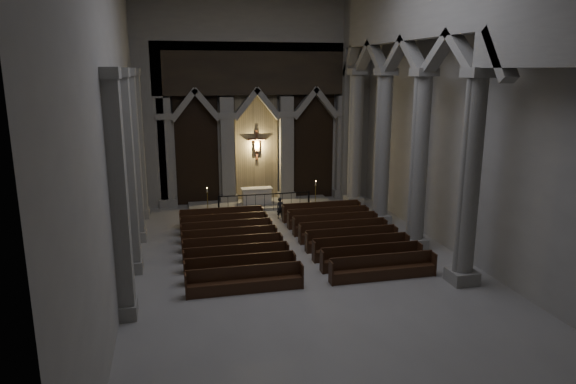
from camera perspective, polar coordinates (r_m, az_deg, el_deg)
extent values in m
plane|color=gray|center=(21.08, 2.00, -8.71)|extent=(24.00, 24.00, 0.00)
cube|color=#9F9C94|center=(31.33, -3.65, 9.84)|extent=(14.00, 0.10, 12.00)
cube|color=#9F9C94|center=(8.75, 23.00, -0.45)|extent=(14.00, 0.10, 12.00)
cube|color=#9F9C94|center=(19.05, -18.79, 6.87)|extent=(0.10, 24.00, 12.00)
cube|color=#9F9C94|center=(22.48, 19.81, 7.69)|extent=(0.10, 24.00, 12.00)
cube|color=gray|center=(30.72, -13.43, 4.18)|extent=(0.80, 0.50, 6.40)
cube|color=gray|center=(31.31, -13.13, -1.16)|extent=(1.05, 0.70, 0.50)
cube|color=gray|center=(30.47, -13.65, 8.17)|extent=(1.00, 0.65, 0.35)
cube|color=gray|center=(30.90, -6.72, 4.50)|extent=(0.80, 0.50, 6.40)
cube|color=gray|center=(31.48, -6.58, -0.81)|extent=(1.05, 0.70, 0.50)
cube|color=gray|center=(30.64, -6.83, 8.48)|extent=(1.00, 0.65, 0.35)
cube|color=gray|center=(31.48, -0.18, 4.76)|extent=(0.80, 0.50, 6.40)
cube|color=gray|center=(32.06, -0.18, -0.46)|extent=(1.05, 0.70, 0.50)
cube|color=gray|center=(31.23, -0.18, 8.66)|extent=(1.00, 0.65, 0.35)
cube|color=gray|center=(32.46, 6.05, 4.95)|extent=(0.80, 0.50, 6.40)
cube|color=gray|center=(33.02, 5.93, -0.12)|extent=(1.05, 0.70, 0.50)
cube|color=gray|center=(32.22, 6.15, 8.73)|extent=(1.00, 0.65, 0.35)
cube|color=black|center=(31.06, -10.12, 4.99)|extent=(2.60, 0.15, 7.00)
cube|color=#988662|center=(31.44, -3.54, 5.27)|extent=(2.60, 0.15, 7.00)
cube|color=black|center=(32.22, 2.82, 5.48)|extent=(2.60, 0.15, 7.00)
cube|color=black|center=(30.78, -3.55, 13.50)|extent=(12.00, 0.50, 3.00)
cube|color=gray|center=(30.57, -15.06, 6.50)|extent=(1.60, 0.50, 9.00)
cube|color=gray|center=(32.57, 7.45, 7.24)|extent=(1.60, 0.50, 9.00)
cube|color=gray|center=(30.89, -3.62, 18.15)|extent=(14.00, 0.50, 3.00)
plane|color=#F6D26E|center=(31.41, -3.53, 5.27)|extent=(1.50, 0.00, 1.50)
cube|color=#502B1B|center=(31.32, -3.50, 5.24)|extent=(0.13, 0.08, 1.80)
cube|color=#502B1B|center=(31.27, -3.51, 5.88)|extent=(1.10, 0.08, 0.13)
cube|color=#A67F60|center=(31.27, -3.48, 5.14)|extent=(0.26, 0.10, 0.60)
sphere|color=#A67F60|center=(31.21, -3.49, 5.86)|extent=(0.17, 0.17, 0.17)
cylinder|color=#A67F60|center=(31.18, -3.96, 5.79)|extent=(0.45, 0.08, 0.08)
cylinder|color=#A67F60|center=(31.26, -3.02, 5.83)|extent=(0.45, 0.08, 0.08)
cube|color=gray|center=(31.23, 7.28, -0.95)|extent=(1.00, 1.00, 0.50)
cylinder|color=gray|center=(30.52, 7.49, 5.89)|extent=(0.70, 0.70, 7.50)
cube|color=gray|center=(30.27, 7.71, 13.13)|extent=(0.95, 0.95, 0.35)
cube|color=gray|center=(27.65, 10.13, -2.95)|extent=(1.00, 1.00, 0.50)
cylinder|color=gray|center=(26.85, 10.45, 4.76)|extent=(0.70, 0.70, 7.50)
cube|color=gray|center=(26.56, 10.81, 13.00)|extent=(0.95, 0.95, 0.35)
cube|color=gray|center=(24.20, 13.82, -5.51)|extent=(1.00, 1.00, 0.50)
cylinder|color=gray|center=(23.28, 14.33, 3.26)|extent=(0.70, 0.70, 7.50)
cube|color=gray|center=(22.94, 14.89, 12.76)|extent=(0.95, 0.95, 0.35)
cube|color=gray|center=(20.94, 18.74, -8.87)|extent=(1.00, 1.00, 0.50)
cylinder|color=gray|center=(19.88, 19.55, 1.21)|extent=(0.70, 0.70, 7.50)
cube|color=gray|center=(19.48, 20.45, 12.34)|extent=(0.95, 0.95, 0.35)
cube|color=gray|center=(32.23, 6.34, 7.39)|extent=(0.55, 1.20, 9.20)
cube|color=gray|center=(29.42, -15.75, -2.25)|extent=(0.60, 1.00, 0.50)
cube|color=gray|center=(28.67, -16.22, 4.99)|extent=(0.50, 0.80, 7.50)
cube|color=gray|center=(28.40, -16.74, 12.69)|extent=(0.60, 1.00, 0.35)
cube|color=gray|center=(25.59, -16.12, -4.61)|extent=(0.60, 1.00, 0.50)
cube|color=gray|center=(24.73, -16.68, 3.69)|extent=(0.50, 0.80, 7.50)
cube|color=gray|center=(24.41, -17.30, 12.62)|extent=(0.60, 1.00, 0.35)
cube|color=gray|center=(21.82, -16.63, -7.80)|extent=(0.60, 1.00, 0.50)
cube|color=gray|center=(20.80, -17.31, 1.89)|extent=(0.50, 0.80, 7.50)
cube|color=gray|center=(20.42, -18.08, 12.53)|extent=(0.60, 1.00, 0.35)
cube|color=gray|center=(18.15, -17.35, -12.30)|extent=(0.60, 1.00, 0.50)
cube|color=gray|center=(16.90, -18.23, -0.74)|extent=(0.50, 0.80, 7.50)
cube|color=gray|center=(16.44, -19.23, 12.39)|extent=(0.60, 1.00, 0.35)
cube|color=gray|center=(30.91, -3.06, -1.34)|extent=(8.50, 2.60, 0.15)
cube|color=beige|center=(30.74, -3.50, -0.42)|extent=(1.70, 0.66, 0.90)
cube|color=silver|center=(30.64, -3.51, 0.43)|extent=(1.84, 0.74, 0.04)
cube|color=black|center=(29.40, -2.63, -0.25)|extent=(5.26, 0.05, 0.05)
cube|color=black|center=(29.17, -7.71, -1.43)|extent=(0.09, 0.09, 1.05)
cube|color=black|center=(30.08, 2.31, -0.86)|extent=(0.09, 0.09, 1.05)
cylinder|color=black|center=(29.23, -6.68, -1.43)|extent=(0.02, 0.02, 0.97)
cylinder|color=black|center=(29.29, -5.66, -1.37)|extent=(0.02, 0.02, 0.97)
cylinder|color=black|center=(29.36, -4.64, -1.32)|extent=(0.02, 0.02, 0.97)
cylinder|color=black|center=(29.43, -3.63, -1.26)|extent=(0.02, 0.02, 0.97)
cylinder|color=black|center=(29.52, -2.62, -1.20)|extent=(0.02, 0.02, 0.97)
cylinder|color=black|center=(29.62, -1.62, -1.15)|extent=(0.02, 0.02, 0.97)
cylinder|color=black|center=(29.72, -0.62, -1.09)|extent=(0.02, 0.02, 0.97)
cylinder|color=black|center=(29.83, 0.36, -1.03)|extent=(0.02, 0.02, 0.97)
cylinder|color=black|center=(29.96, 1.34, -0.98)|extent=(0.02, 0.02, 0.97)
cylinder|color=#A38C32|center=(28.99, -8.87, -2.58)|extent=(0.28, 0.28, 0.06)
cylinder|color=#A38C32|center=(28.82, -8.92, -1.32)|extent=(0.04, 0.04, 1.32)
cylinder|color=#A38C32|center=(28.66, -8.97, -0.04)|extent=(0.14, 0.14, 0.02)
cylinder|color=#F4EACD|center=(28.63, -8.98, 0.19)|extent=(0.06, 0.06, 0.23)
sphere|color=#FFC559|center=(28.60, -8.99, 0.46)|extent=(0.05, 0.05, 0.05)
cylinder|color=#A38C32|center=(30.45, 3.06, -1.66)|extent=(0.27, 0.27, 0.06)
cylinder|color=#A38C32|center=(30.28, 3.07, -0.46)|extent=(0.04, 0.04, 1.31)
cylinder|color=#A38C32|center=(30.13, 3.09, 0.75)|extent=(0.14, 0.14, 0.02)
cylinder|color=#F4EACD|center=(30.11, 3.09, 0.97)|extent=(0.05, 0.05, 0.23)
sphere|color=#FFC559|center=(30.08, 3.09, 1.23)|extent=(0.05, 0.05, 0.05)
cube|color=black|center=(26.92, -7.34, -3.34)|extent=(4.25, 0.40, 0.46)
cube|color=black|center=(26.97, -7.42, -2.25)|extent=(4.25, 0.07, 0.51)
cube|color=black|center=(26.75, -11.90, -3.12)|extent=(0.06, 0.46, 0.91)
cube|color=black|center=(27.13, -2.88, -2.61)|extent=(0.06, 0.46, 0.91)
cube|color=black|center=(27.93, 3.75, -2.64)|extent=(4.25, 0.40, 0.46)
cube|color=black|center=(27.97, 3.66, -1.59)|extent=(4.25, 0.07, 0.51)
cube|color=black|center=(27.35, -0.51, -2.47)|extent=(0.06, 0.46, 0.91)
cube|color=black|center=(28.53, 7.86, -1.92)|extent=(0.06, 0.46, 0.91)
cube|color=black|center=(25.79, -7.07, -4.09)|extent=(4.25, 0.40, 0.46)
cube|color=black|center=(25.83, -7.15, -2.94)|extent=(4.25, 0.07, 0.51)
cube|color=black|center=(25.61, -11.83, -3.87)|extent=(0.06, 0.46, 0.91)
cube|color=black|center=(26.00, -2.42, -3.32)|extent=(0.06, 0.46, 0.91)
cube|color=black|center=(26.83, 4.48, -3.33)|extent=(4.25, 0.40, 0.46)
cube|color=black|center=(26.87, 4.38, -2.23)|extent=(4.25, 0.07, 0.51)
cube|color=black|center=(26.23, 0.05, -3.16)|extent=(0.06, 0.46, 0.91)
cube|color=black|center=(27.46, 8.73, -2.56)|extent=(0.06, 0.46, 0.91)
cube|color=black|center=(24.66, -6.78, -4.90)|extent=(4.25, 0.40, 0.46)
cube|color=black|center=(24.70, -6.86, -3.71)|extent=(4.25, 0.07, 0.51)
cube|color=black|center=(24.47, -11.76, -4.68)|extent=(0.06, 0.46, 0.91)
cube|color=black|center=(24.88, -1.91, -4.09)|extent=(0.06, 0.46, 0.91)
cube|color=black|center=(25.75, 5.28, -4.07)|extent=(4.25, 0.40, 0.46)
cube|color=black|center=(25.78, 5.17, -2.92)|extent=(4.25, 0.07, 0.51)
cube|color=black|center=(25.12, 0.66, -3.92)|extent=(0.06, 0.46, 0.91)
cube|color=black|center=(26.40, 9.68, -3.24)|extent=(0.06, 0.46, 0.91)
cube|color=black|center=(23.53, -6.46, -5.80)|extent=(4.25, 0.40, 0.46)
cube|color=black|center=(23.56, -6.54, -4.54)|extent=(4.25, 0.07, 0.51)
cube|color=black|center=(23.34, -11.68, -5.57)|extent=(0.06, 0.46, 0.91)
cube|color=black|center=(23.77, -1.36, -4.93)|extent=(0.06, 0.46, 0.91)
cube|color=black|center=(24.67, 6.14, -4.87)|extent=(4.25, 0.40, 0.46)
cube|color=black|center=(24.70, 6.02, -3.68)|extent=(4.25, 0.07, 0.51)
cube|color=black|center=(24.02, 1.34, -4.74)|extent=(0.06, 0.46, 0.91)
cube|color=black|center=(25.36, 10.71, -3.99)|extent=(0.06, 0.46, 0.91)
cube|color=black|center=(22.42, -6.10, -6.78)|extent=(4.25, 0.40, 0.46)
cube|color=black|center=(22.44, -6.19, -5.46)|extent=(4.25, 0.07, 0.51)
cube|color=black|center=(22.21, -11.60, -6.55)|extent=(0.06, 0.46, 0.91)
cube|color=black|center=(22.67, -0.75, -5.86)|extent=(0.06, 0.46, 0.91)
cube|color=black|center=(23.61, 7.08, -5.75)|extent=(4.25, 0.40, 0.46)
cube|color=black|center=(23.63, 6.96, -4.50)|extent=(4.25, 0.07, 0.51)
cube|color=black|center=(22.92, 2.07, -5.64)|extent=(0.06, 0.46, 0.91)
cube|color=black|center=(24.32, 11.83, -4.79)|extent=(0.06, 0.46, 0.91)
cube|color=black|center=(21.31, -5.70, -7.86)|extent=(4.25, 0.40, 0.46)
cube|color=black|center=(21.32, -5.80, -6.48)|extent=(4.25, 0.07, 0.51)
cube|color=black|center=(21.10, -11.50, -7.64)|extent=(0.06, 0.46, 0.91)
cube|color=black|center=(21.57, -0.07, -6.88)|extent=(0.06, 0.46, 0.91)
cube|color=black|center=(22.56, 8.12, -6.71)|extent=(4.25, 0.40, 0.46)
cube|color=black|center=(22.57, 7.98, -5.40)|extent=(4.25, 0.07, 0.51)
cube|color=black|center=(21.84, 2.89, -6.64)|extent=(0.06, 0.46, 0.91)
cube|color=black|center=(23.31, 13.05, -5.67)|extent=(0.06, 0.46, 0.91)
cube|color=black|center=(20.21, -5.26, -9.07)|extent=(4.25, 0.40, 0.46)
cube|color=black|center=(20.21, -5.37, -7.60)|extent=(4.25, 0.07, 0.51)
cube|color=black|center=(19.98, -11.40, -8.85)|extent=(0.06, 0.46, 0.91)
cube|color=black|center=(20.49, 0.68, -8.01)|extent=(0.06, 0.46, 0.91)
cube|color=black|center=(21.53, 9.26, -7.75)|extent=(4.25, 0.40, 0.46)
cube|color=black|center=(21.53, 9.12, -6.38)|extent=(4.25, 0.07, 0.51)
cube|color=black|center=(20.77, 3.79, -7.73)|extent=(0.06, 0.46, 0.91)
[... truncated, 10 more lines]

